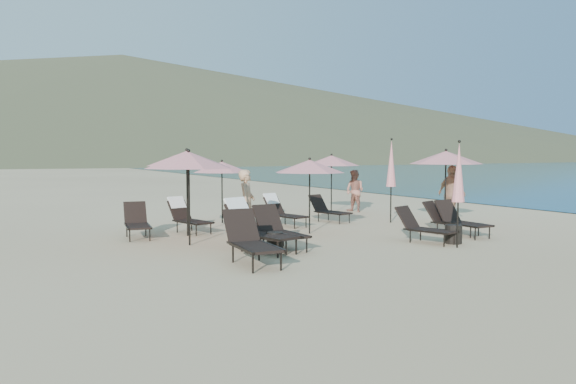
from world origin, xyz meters
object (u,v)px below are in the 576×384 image
lounger_1 (256,226)px  lounger_4 (450,219)px  lounger_0 (251,240)px  lounger_3 (424,226)px  lounger_2 (279,229)px  lounger_7 (187,216)px  beachgoer_c (452,194)px  umbrella_closed_0 (459,173)px  side_table_1 (453,234)px  lounger_5 (461,220)px  lounger_6 (137,222)px  umbrella_open_5 (187,158)px  lounger_9 (328,209)px  umbrella_open_0 (189,160)px  umbrella_closed_1 (391,164)px  umbrella_open_4 (332,161)px  umbrella_open_3 (222,167)px  lounger_8 (282,211)px  side_table_0 (275,242)px  umbrella_open_1 (310,166)px  beachgoer_a (247,203)px  umbrella_open_2 (446,158)px  beachgoer_b (355,191)px

lounger_1 → lounger_4: bearing=-19.9°
lounger_0 → lounger_3: size_ratio=1.15×
lounger_0 → lounger_2: bearing=49.1°
lounger_7 → beachgoer_c: size_ratio=0.90×
umbrella_closed_0 → side_table_1: bearing=52.6°
lounger_1 → lounger_5: bearing=-23.1°
lounger_6 → umbrella_open_5: size_ratio=0.70×
lounger_9 → umbrella_closed_0: umbrella_closed_0 is taller
lounger_1 → umbrella_open_0: (-1.08, 1.50, 1.50)m
umbrella_closed_0 → umbrella_closed_1: bearing=69.5°
lounger_4 → umbrella_open_4: 6.22m
lounger_1 → lounger_7: size_ratio=1.22×
lounger_9 → umbrella_open_0: umbrella_open_0 is taller
lounger_6 → lounger_9: (6.33, 0.44, -0.02)m
lounger_2 → umbrella_open_4: 7.94m
lounger_6 → umbrella_open_3: (3.14, 1.75, 1.37)m
lounger_8 → side_table_1: size_ratio=3.56×
lounger_6 → lounger_7: bearing=20.5°
side_table_0 → beachgoer_c: 7.75m
umbrella_open_0 → umbrella_open_5: size_ratio=0.99×
lounger_0 → umbrella_open_5: bearing=92.4°
lounger_2 → lounger_0: bearing=-136.7°
umbrella_open_1 → umbrella_open_3: umbrella_open_1 is taller
lounger_2 → beachgoer_a: beachgoer_a is taller
lounger_3 → lounger_7: lounger_7 is taller
umbrella_open_2 → umbrella_open_4: (-1.25, 4.51, -0.14)m
lounger_4 → umbrella_open_1: bearing=130.1°
lounger_0 → lounger_6: bearing=108.0°
lounger_0 → umbrella_closed_0: umbrella_closed_0 is taller
lounger_9 → side_table_1: lounger_9 is taller
lounger_5 → side_table_0: (-5.54, 0.27, -0.21)m
lounger_4 → umbrella_open_0: (-6.87, 1.71, 1.65)m
side_table_0 → beachgoer_a: beachgoer_a is taller
umbrella_open_4 → beachgoer_b: (1.13, 0.09, -1.16)m
lounger_7 → umbrella_open_4: umbrella_open_4 is taller
lounger_0 → lounger_7: 5.00m
umbrella_closed_0 → umbrella_open_4: bearing=79.1°
umbrella_closed_0 → side_table_1: 1.67m
umbrella_open_3 → umbrella_closed_1: (4.81, -2.48, 0.10)m
lounger_8 → beachgoer_a: 2.45m
lounger_0 → beachgoer_a: size_ratio=1.04×
beachgoer_c → umbrella_open_1: bearing=87.6°
lounger_5 → lounger_9: size_ratio=1.03×
side_table_0 → beachgoer_a: size_ratio=0.25×
umbrella_open_0 → umbrella_closed_1: 7.23m
umbrella_open_1 → side_table_1: size_ratio=4.57×
beachgoer_b → lounger_8: bearing=-77.7°
lounger_3 → lounger_9: size_ratio=1.03×
umbrella_open_0 → umbrella_open_5: (0.47, 1.53, 0.03)m
lounger_2 → lounger_6: lounger_2 is taller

